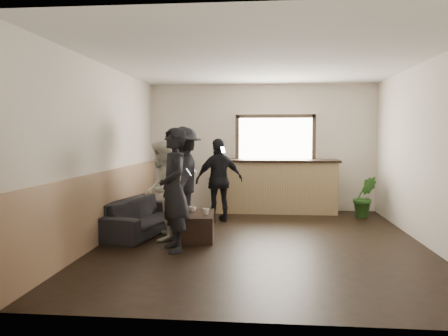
# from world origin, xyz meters

# --- Properties ---
(ground) EXTENTS (5.00, 6.00, 0.01)m
(ground) POSITION_xyz_m (0.00, 0.00, 0.00)
(ground) COLOR black
(room_shell) EXTENTS (5.01, 6.01, 2.80)m
(room_shell) POSITION_xyz_m (-0.74, 0.00, 1.47)
(room_shell) COLOR silver
(room_shell) RESTS_ON ground
(bar_counter) EXTENTS (2.70, 0.68, 2.13)m
(bar_counter) POSITION_xyz_m (0.30, 2.70, 0.64)
(bar_counter) COLOR #9F8256
(bar_counter) RESTS_ON ground
(sofa) EXTENTS (1.18, 2.11, 0.58)m
(sofa) POSITION_xyz_m (-2.01, 0.46, 0.29)
(sofa) COLOR black
(sofa) RESTS_ON ground
(coffee_table) EXTENTS (0.60, 0.97, 0.41)m
(coffee_table) POSITION_xyz_m (-1.00, 0.11, 0.21)
(coffee_table) COLOR black
(coffee_table) RESTS_ON ground
(cup_a) EXTENTS (0.16, 0.16, 0.09)m
(cup_a) POSITION_xyz_m (-1.11, 0.24, 0.46)
(cup_a) COLOR silver
(cup_a) RESTS_ON coffee_table
(cup_b) EXTENTS (0.12, 0.12, 0.10)m
(cup_b) POSITION_xyz_m (-0.85, -0.02, 0.46)
(cup_b) COLOR silver
(cup_b) RESTS_ON coffee_table
(potted_plant) EXTENTS (0.48, 0.39, 0.84)m
(potted_plant) POSITION_xyz_m (2.10, 2.24, 0.42)
(potted_plant) COLOR #2D6623
(potted_plant) RESTS_ON ground
(person_a) EXTENTS (0.67, 0.77, 1.78)m
(person_a) POSITION_xyz_m (-1.23, -0.65, 0.89)
(person_a) COLOR black
(person_a) RESTS_ON ground
(person_b) EXTENTS (0.66, 0.82, 1.59)m
(person_b) POSITION_xyz_m (-1.56, -0.00, 0.79)
(person_b) COLOR silver
(person_b) RESTS_ON ground
(person_c) EXTENTS (0.80, 1.25, 1.83)m
(person_c) POSITION_xyz_m (-1.44, 1.17, 0.92)
(person_c) COLOR black
(person_c) RESTS_ON ground
(person_d) EXTENTS (1.02, 0.75, 1.61)m
(person_d) POSITION_xyz_m (-0.80, 1.55, 0.81)
(person_d) COLOR black
(person_d) RESTS_ON ground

